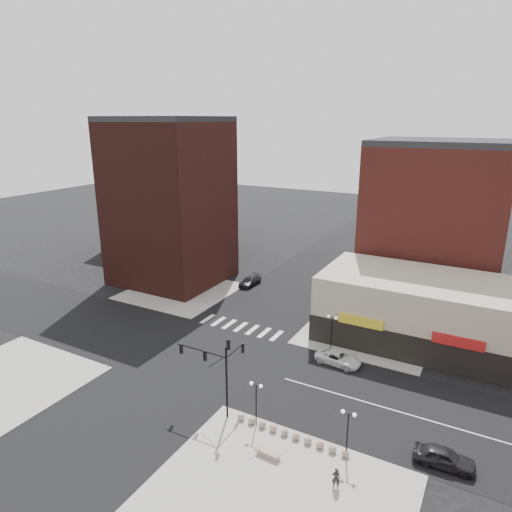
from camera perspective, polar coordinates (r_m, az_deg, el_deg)
The scene contains 21 objects.
ground at distance 52.65m, azimuth -6.47°, elevation -12.24°, with size 240.00×240.00×0.00m, color black.
road_ew at distance 52.65m, azimuth -6.47°, elevation -12.23°, with size 200.00×14.00×0.02m, color black.
road_ns at distance 52.65m, azimuth -6.47°, elevation -12.23°, with size 14.00×200.00×0.02m, color black.
sidewalk_nw at distance 71.10m, azimuth -9.38°, elevation -4.35°, with size 15.00×15.00×0.12m, color gray.
sidewalk_ne at distance 59.05m, azimuth 13.78°, elevation -9.19°, with size 15.00×15.00×0.12m, color gray.
sidewalk_se at distance 36.22m, azimuth 2.71°, elevation -27.81°, with size 18.00×14.00×0.12m, color gray.
sidewalk_sw at distance 53.78m, azimuth -29.20°, elevation -13.74°, with size 15.00×15.00×0.12m, color gray.
building_nw at distance 73.49m, azimuth -10.72°, elevation 6.37°, with size 16.00×15.00×25.00m, color #3A1712.
building_nw_low at distance 94.59m, azimuth -10.73°, elevation 4.66°, with size 20.00×18.00×12.00m, color #3A1712.
building_ne_midrise at distance 68.82m, azimuth 21.37°, elevation 3.52°, with size 18.00×15.00×22.00m, color maroon.
building_ne_row at distance 57.13m, azimuth 20.47°, elevation -7.15°, with size 24.20×12.20×8.00m.
traffic_signal at distance 41.01m, azimuth -4.62°, elevation -13.27°, with size 5.59×3.09×7.77m.
street_lamp_se_a at distance 40.11m, azimuth 0.01°, elevation -16.78°, with size 1.22×0.32×4.16m.
street_lamp_se_b at distance 37.64m, azimuth 11.44°, elevation -19.71°, with size 1.22×0.32×4.16m.
street_lamp_ne at distance 52.64m, azimuth 9.47°, elevation -8.36°, with size 1.22×0.32×4.16m.
bollard_row at distance 40.63m, azimuth 4.30°, elevation -21.30°, with size 10.08×0.63×0.63m.
white_suv at distance 51.17m, azimuth 10.24°, elevation -12.46°, with size 2.27×4.93×1.37m, color white.
dark_sedan_east at distance 40.54m, azimuth 22.46°, elevation -22.24°, with size 1.81×4.51×1.54m, color black.
dark_sedan_north at distance 72.44m, azimuth -0.77°, elevation -3.17°, with size 1.95×4.81×1.40m, color black.
pedestrian at distance 36.58m, azimuth 9.97°, elevation -25.65°, with size 0.60×0.39×1.64m, color black.
stone_bench at distance 38.86m, azimuth 1.52°, elevation -23.46°, with size 2.04×0.73×0.47m.
Camera 1 is at (27.02, -37.29, 25.51)m, focal length 32.00 mm.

